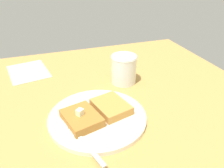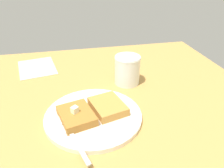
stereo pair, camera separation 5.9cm
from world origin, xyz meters
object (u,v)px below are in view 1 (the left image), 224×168
(plate, at_px, (97,117))
(syrup_jar, at_px, (124,70))
(fork, at_px, (80,138))
(napkin, at_px, (28,72))

(plate, bearing_deg, syrup_jar, 49.97)
(plate, distance_m, fork, 0.08)
(syrup_jar, distance_m, napkin, 0.33)
(plate, xyz_separation_m, fork, (-0.05, -0.06, 0.01))
(plate, xyz_separation_m, syrup_jar, (0.13, 0.15, 0.04))
(plate, bearing_deg, napkin, 115.98)
(plate, relative_size, fork, 1.49)
(syrup_jar, bearing_deg, fork, -130.06)
(fork, distance_m, syrup_jar, 0.28)
(plate, bearing_deg, fork, -130.16)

